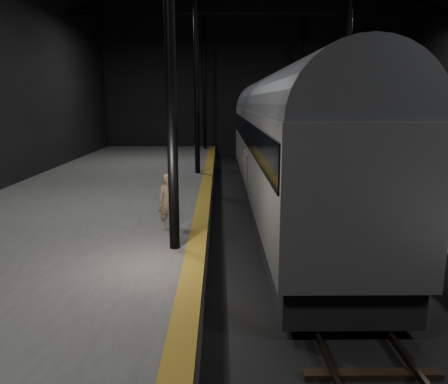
{
  "coord_description": "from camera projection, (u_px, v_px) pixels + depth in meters",
  "views": [
    {
      "loc": [
        -2.64,
        -14.72,
        4.7
      ],
      "look_at": [
        -2.51,
        -1.77,
        2.0
      ],
      "focal_mm": 35.0,
      "sensor_mm": 36.0,
      "label": 1
    }
  ],
  "objects": [
    {
      "name": "track",
      "position": [
        295.0,
        235.0,
        15.38
      ],
      "size": [
        2.4,
        43.0,
        0.24
      ],
      "color": "#3F3328",
      "rests_on": "ground"
    },
    {
      "name": "train",
      "position": [
        283.0,
        138.0,
        18.25
      ],
      "size": [
        3.2,
        21.41,
        5.72
      ],
      "color": "#A2A4AA",
      "rests_on": "ground"
    },
    {
      "name": "ground",
      "position": [
        295.0,
        237.0,
        15.39
      ],
      "size": [
        44.0,
        44.0,
        0.0
      ],
      "primitive_type": "plane",
      "color": "black",
      "rests_on": "ground"
    },
    {
      "name": "woman",
      "position": [
        169.0,
        201.0,
        12.78
      ],
      "size": [
        0.68,
        0.53,
        1.64
      ],
      "primitive_type": "imported",
      "rotation": [
        0.0,
        0.0,
        0.26
      ],
      "color": "#97785C",
      "rests_on": "platform_left"
    },
    {
      "name": "tactile_strip",
      "position": [
        202.0,
        210.0,
        15.16
      ],
      "size": [
        0.5,
        43.8,
        0.01
      ],
      "primitive_type": "cube",
      "color": "olive",
      "rests_on": "platform_left"
    },
    {
      "name": "platform_left",
      "position": [
        81.0,
        224.0,
        15.22
      ],
      "size": [
        9.0,
        43.8,
        1.0
      ],
      "primitive_type": "cube",
      "color": "#4D4D4B",
      "rests_on": "ground"
    }
  ]
}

